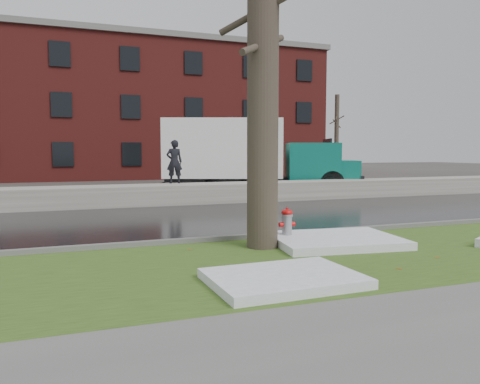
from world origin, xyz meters
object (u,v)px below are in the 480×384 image
object	(u,v)px
fire_hydrant	(287,224)
worker	(174,162)
tree	(263,49)
box_truck	(247,154)

from	to	relation	value
fire_hydrant	worker	distance (m)	9.04
tree	worker	distance (m)	9.57
box_truck	tree	bearing A→B (deg)	-88.88
fire_hydrant	worker	bearing A→B (deg)	94.24
fire_hydrant	box_truck	xyz separation A→B (m)	(3.61, 11.68, 1.41)
box_truck	worker	world-z (taller)	box_truck
box_truck	worker	size ratio (longest dim) A/B	6.17
box_truck	worker	xyz separation A→B (m)	(-4.09, -2.73, -0.26)
tree	box_truck	bearing A→B (deg)	70.20
fire_hydrant	tree	world-z (taller)	tree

